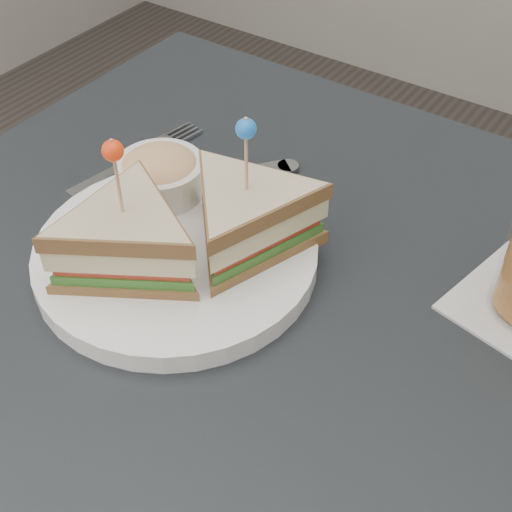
# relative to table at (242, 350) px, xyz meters

# --- Properties ---
(table) EXTENTS (0.80, 0.80, 0.75)m
(table) POSITION_rel_table_xyz_m (0.00, 0.00, 0.00)
(table) COLOR black
(table) RESTS_ON ground
(plate_meal) EXTENTS (0.31, 0.29, 0.16)m
(plate_meal) POSITION_rel_table_xyz_m (-0.07, 0.01, 0.12)
(plate_meal) COLOR white
(plate_meal) RESTS_ON table
(cutlery_fork) EXTENTS (0.05, 0.19, 0.01)m
(cutlery_fork) POSITION_rel_table_xyz_m (-0.23, 0.12, 0.08)
(cutlery_fork) COLOR silver
(cutlery_fork) RESTS_ON table
(cutlery_knife) EXTENTS (0.17, 0.20, 0.01)m
(cutlery_knife) POSITION_rel_table_xyz_m (-0.15, 0.10, 0.08)
(cutlery_knife) COLOR silver
(cutlery_knife) RESTS_ON table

